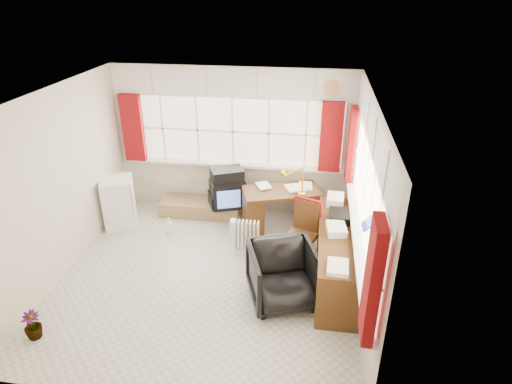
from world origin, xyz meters
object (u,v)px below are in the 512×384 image
Objects in this scene: desk at (281,207)px; tv_bench at (201,207)px; radiator at (247,241)px; task_chair at (304,230)px; crt_tv at (227,193)px; credenza at (336,255)px; mini_fridge at (119,202)px; office_chair at (283,275)px; desk_lamp at (303,175)px.

desk reaches higher than tv_bench.
tv_bench is (-1.00, 1.11, -0.10)m from radiator.
task_chair is 1.58× the size of crt_tv.
task_chair is at bearing 141.30° from credenza.
tv_bench is at bearing 24.53° from mini_fridge.
credenza is at bearing -55.52° from desk.
radiator is (-0.62, 0.94, -0.15)m from office_chair.
radiator is 1.36m from credenza.
radiator is 0.40× the size of tv_bench.
radiator is 0.28× the size of credenza.
crt_tv is at bearing -9.57° from tv_bench.
desk is 1.60× the size of office_chair.
mini_fridge is at bearing -176.73° from desk_lamp.
task_chair is 0.59m from credenza.
desk_lamp is 3.04m from mini_fridge.
crt_tv is at bearing 15.51° from mini_fridge.
desk_lamp reaches higher than crt_tv.
mini_fridge is at bearing -173.97° from desk.
mini_fridge is (-2.83, 1.49, 0.04)m from office_chair.
mini_fridge is (-3.05, 0.60, -0.10)m from task_chair.
radiator is at bearing -117.37° from desk.
desk_lamp is 1.40m from credenza.
desk_lamp is 0.84× the size of radiator.
desk is at bearing 76.94° from office_chair.
radiator is 1.49m from tv_bench.
desk_lamp reaches higher than mini_fridge.
crt_tv reaches higher than tv_bench.
credenza is (0.85, -1.24, 0.00)m from desk.
desk_lamp is 1.41m from crt_tv.
desk is 2.37× the size of radiator.
tv_bench is at bearing 147.62° from task_chair.
tv_bench is 1.67× the size of mini_fridge.
crt_tv is at bearing 168.23° from desk.
credenza is 2.38× the size of mini_fridge.
task_chair is at bearing 57.08° from office_chair.
task_chair is 2.20m from tv_bench.
office_chair is 3.20m from mini_fridge.
radiator is at bearing -63.71° from crt_tv.
desk_lamp is at bearing 43.68° from radiator.
desk is at bearing 62.63° from radiator.
office_chair is 1.13m from radiator.
desk_lamp is at bearing -13.56° from crt_tv.
office_chair is (0.19, -1.77, -0.01)m from desk.
desk_lamp is at bearing 95.84° from task_chair.
credenza is 3.63m from mini_fridge.
office_chair is at bearing -60.17° from crt_tv.
task_chair reaches higher than tv_bench.
desk is at bearing 161.41° from desk_lamp.
office_chair is at bearing -27.68° from mini_fridge.
crt_tv is (-1.26, 0.30, -0.55)m from desk_lamp.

